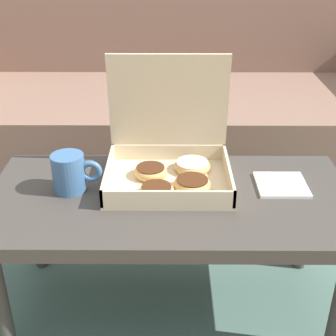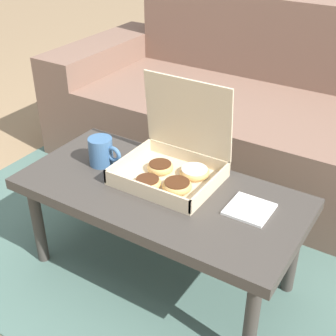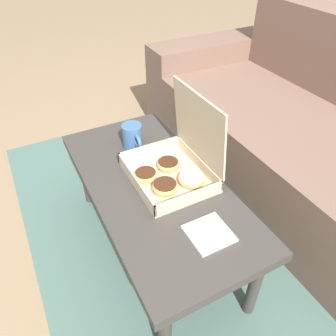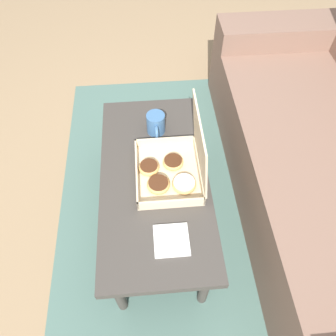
{
  "view_description": "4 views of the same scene",
  "coord_description": "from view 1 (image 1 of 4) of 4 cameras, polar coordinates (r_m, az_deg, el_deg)",
  "views": [
    {
      "loc": [
        0.0,
        -1.19,
        1.06
      ],
      "look_at": [
        -0.01,
        -0.04,
        0.45
      ],
      "focal_mm": 50.0,
      "sensor_mm": 36.0,
      "label": 1
    },
    {
      "loc": [
        0.74,
        -1.22,
        1.3
      ],
      "look_at": [
        -0.01,
        -0.04,
        0.45
      ],
      "focal_mm": 50.0,
      "sensor_mm": 36.0,
      "label": 2
    },
    {
      "loc": [
        0.87,
        -0.5,
        1.26
      ],
      "look_at": [
        -0.01,
        -0.04,
        0.45
      ],
      "focal_mm": 35.0,
      "sensor_mm": 36.0,
      "label": 3
    },
    {
      "loc": [
        0.84,
        -0.11,
        1.61
      ],
      "look_at": [
        -0.01,
        -0.04,
        0.45
      ],
      "focal_mm": 35.0,
      "sensor_mm": 36.0,
      "label": 4
    }
  ],
  "objects": [
    {
      "name": "ground_plane",
      "position": [
        1.59,
        0.23,
        -13.78
      ],
      "size": [
        12.0,
        12.0,
        0.0
      ],
      "primitive_type": "plane",
      "color": "#937756"
    },
    {
      "name": "coffee_mug",
      "position": [
        1.3,
        -11.86,
        -0.57
      ],
      "size": [
        0.14,
        0.09,
        0.11
      ],
      "color": "#3D6693",
      "rests_on": "coffee_table"
    },
    {
      "name": "area_rug",
      "position": [
        1.83,
        0.26,
        -7.41
      ],
      "size": [
        2.27,
        1.86,
        0.01
      ],
      "primitive_type": "cube",
      "color": "#4C6B60",
      "rests_on": "ground_plane"
    },
    {
      "name": "coffee_table",
      "position": [
        1.3,
        0.25,
        -5.01
      ],
      "size": [
        1.0,
        0.49,
        0.4
      ],
      "color": "#3D3833",
      "rests_on": "ground_plane"
    },
    {
      "name": "pastry_box",
      "position": [
        1.32,
        0.36,
        0.84
      ],
      "size": [
        0.35,
        0.29,
        0.34
      ],
      "color": "beige",
      "rests_on": "coffee_table"
    },
    {
      "name": "napkin_stack",
      "position": [
        1.35,
        13.64,
        -2.0
      ],
      "size": [
        0.14,
        0.14,
        0.01
      ],
      "color": "white",
      "rests_on": "coffee_table"
    },
    {
      "name": "couch",
      "position": [
        2.17,
        0.3,
        6.86
      ],
      "size": [
        2.15,
        0.87,
        0.83
      ],
      "color": "#7A5B4C",
      "rests_on": "ground_plane"
    }
  ]
}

